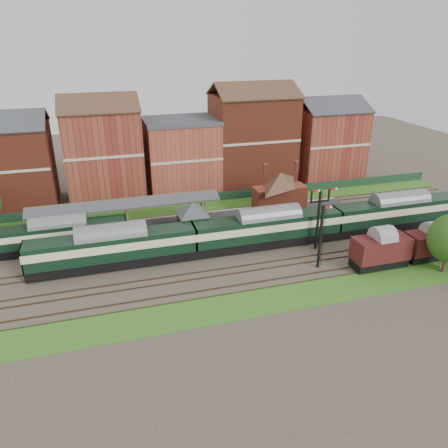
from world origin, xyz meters
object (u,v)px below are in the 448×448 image
object	(u,v)px
signal_box	(193,222)
semaphore_bracket	(319,216)
goods_van_a	(431,243)
dmu_train	(268,228)
platform_railcar	(60,234)

from	to	relation	value
signal_box	semaphore_bracket	distance (m)	16.16
semaphore_bracket	goods_van_a	world-z (taller)	semaphore_bracket
semaphore_bracket	dmu_train	world-z (taller)	semaphore_bracket
dmu_train	platform_railcar	size ratio (longest dim) A/B	3.53
signal_box	dmu_train	xyz separation A→B (m)	(9.26, -3.25, -0.54)
signal_box	goods_van_a	size ratio (longest dim) A/B	0.95
dmu_train	goods_van_a	bearing A→B (deg)	-26.61
semaphore_bracket	platform_railcar	distance (m)	33.13
semaphore_bracket	goods_van_a	xyz separation A→B (m)	(12.18, -6.50, -2.45)
platform_railcar	dmu_train	bearing A→B (deg)	-14.03
goods_van_a	platform_railcar	bearing A→B (deg)	160.58
semaphore_bracket	signal_box	bearing A→B (deg)	159.08
signal_box	goods_van_a	bearing A→B (deg)	-24.23
signal_box	platform_railcar	bearing A→B (deg)	169.02
semaphore_bracket	platform_railcar	world-z (taller)	semaphore_bracket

